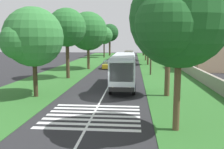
{
  "coord_description": "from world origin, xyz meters",
  "views": [
    {
      "loc": [
        -22.25,
        -2.88,
        5.47
      ],
      "look_at": [
        4.72,
        -0.54,
        1.6
      ],
      "focal_mm": 39.84,
      "sensor_mm": 36.0,
      "label": 1
    }
  ],
  "objects_px": {
    "roadside_tree_left_4": "(34,39)",
    "roadside_tree_right_1": "(167,15)",
    "trailing_car_0": "(108,65)",
    "utility_pole": "(151,44)",
    "coach_bus": "(124,69)",
    "roadside_tree_left_0": "(104,36)",
    "roadside_tree_left_2": "(66,28)",
    "roadside_tree_right_0": "(143,33)",
    "roadside_tree_left_3": "(88,32)",
    "roadside_building": "(219,51)",
    "roadside_tree_right_3": "(148,29)",
    "roadside_tree_right_2": "(177,20)",
    "roadside_tree_right_4": "(146,26)",
    "trailing_car_1": "(129,61)",
    "trailing_minibus_0": "(129,55)",
    "roadside_tree_left_1": "(109,33)"
  },
  "relations": [
    {
      "from": "utility_pole",
      "to": "trailing_car_1",
      "type": "bearing_deg",
      "value": 12.25
    },
    {
      "from": "roadside_tree_left_3",
      "to": "roadside_tree_right_0",
      "type": "xyz_separation_m",
      "value": [
        39.25,
        -11.5,
        0.92
      ]
    },
    {
      "from": "roadside_tree_right_3",
      "to": "roadside_tree_right_4",
      "type": "bearing_deg",
      "value": -0.14
    },
    {
      "from": "roadside_tree_left_1",
      "to": "roadside_building",
      "type": "relative_size",
      "value": 1.1
    },
    {
      "from": "roadside_tree_left_4",
      "to": "roadside_tree_right_1",
      "type": "relative_size",
      "value": 0.8
    },
    {
      "from": "roadside_tree_right_4",
      "to": "roadside_building",
      "type": "height_order",
      "value": "roadside_tree_right_4"
    },
    {
      "from": "roadside_tree_left_3",
      "to": "utility_pole",
      "type": "bearing_deg",
      "value": -121.78
    },
    {
      "from": "trailing_car_1",
      "to": "roadside_tree_right_2",
      "type": "relative_size",
      "value": 0.45
    },
    {
      "from": "roadside_tree_right_2",
      "to": "utility_pole",
      "type": "bearing_deg",
      "value": -0.4
    },
    {
      "from": "roadside_tree_left_1",
      "to": "roadside_tree_right_2",
      "type": "relative_size",
      "value": 1.09
    },
    {
      "from": "coach_bus",
      "to": "roadside_tree_left_0",
      "type": "distance_m",
      "value": 46.31
    },
    {
      "from": "roadside_tree_left_0",
      "to": "roadside_tree_left_2",
      "type": "xyz_separation_m",
      "value": [
        -39.57,
        0.38,
        0.49
      ]
    },
    {
      "from": "roadside_tree_left_4",
      "to": "roadside_tree_right_1",
      "type": "distance_m",
      "value": 12.64
    },
    {
      "from": "trailing_car_0",
      "to": "utility_pole",
      "type": "xyz_separation_m",
      "value": [
        -7.8,
        -7.38,
        4.01
      ]
    },
    {
      "from": "roadside_building",
      "to": "roadside_tree_right_3",
      "type": "bearing_deg",
      "value": 54.67
    },
    {
      "from": "trailing_minibus_0",
      "to": "utility_pole",
      "type": "relative_size",
      "value": 0.67
    },
    {
      "from": "roadside_tree_left_1",
      "to": "roadside_tree_left_2",
      "type": "distance_m",
      "value": 48.75
    },
    {
      "from": "trailing_car_0",
      "to": "roadside_tree_right_3",
      "type": "relative_size",
      "value": 0.39
    },
    {
      "from": "roadside_tree_right_1",
      "to": "roadside_tree_right_4",
      "type": "height_order",
      "value": "roadside_tree_right_4"
    },
    {
      "from": "roadside_tree_right_1",
      "to": "trailing_car_0",
      "type": "bearing_deg",
      "value": 19.4
    },
    {
      "from": "roadside_tree_right_0",
      "to": "utility_pole",
      "type": "xyz_separation_m",
      "value": [
        -46.05,
        0.53,
        -2.96
      ]
    },
    {
      "from": "roadside_tree_left_3",
      "to": "roadside_tree_left_4",
      "type": "distance_m",
      "value": 22.31
    },
    {
      "from": "roadside_tree_left_3",
      "to": "roadside_tree_left_2",
      "type": "bearing_deg",
      "value": 175.32
    },
    {
      "from": "roadside_tree_left_4",
      "to": "roadside_tree_right_2",
      "type": "relative_size",
      "value": 0.88
    },
    {
      "from": "roadside_tree_right_0",
      "to": "roadside_tree_right_1",
      "type": "height_order",
      "value": "roadside_tree_right_0"
    },
    {
      "from": "roadside_tree_right_0",
      "to": "roadside_tree_right_1",
      "type": "xyz_separation_m",
      "value": [
        -60.44,
        0.09,
        0.01
      ]
    },
    {
      "from": "trailing_minibus_0",
      "to": "roadside_tree_right_0",
      "type": "height_order",
      "value": "roadside_tree_right_0"
    },
    {
      "from": "roadside_tree_right_0",
      "to": "roadside_building",
      "type": "bearing_deg",
      "value": -163.2
    },
    {
      "from": "roadside_tree_left_3",
      "to": "roadside_tree_right_1",
      "type": "xyz_separation_m",
      "value": [
        -21.19,
        -11.42,
        0.93
      ]
    },
    {
      "from": "trailing_car_0",
      "to": "roadside_tree_left_2",
      "type": "bearing_deg",
      "value": 159.62
    },
    {
      "from": "coach_bus",
      "to": "roadside_tree_left_2",
      "type": "height_order",
      "value": "roadside_tree_left_2"
    },
    {
      "from": "roadside_tree_right_4",
      "to": "roadside_tree_left_1",
      "type": "bearing_deg",
      "value": 31.86
    },
    {
      "from": "roadside_building",
      "to": "roadside_tree_right_0",
      "type": "bearing_deg",
      "value": 16.8
    },
    {
      "from": "roadside_tree_left_1",
      "to": "roadside_tree_right_1",
      "type": "xyz_separation_m",
      "value": [
        -58.81,
        -11.2,
        0.29
      ]
    },
    {
      "from": "roadside_tree_right_3",
      "to": "utility_pole",
      "type": "height_order",
      "value": "roadside_tree_right_3"
    },
    {
      "from": "trailing_car_0",
      "to": "roadside_tree_right_3",
      "type": "height_order",
      "value": "roadside_tree_right_3"
    },
    {
      "from": "roadside_tree_right_2",
      "to": "trailing_car_1",
      "type": "bearing_deg",
      "value": 4.86
    },
    {
      "from": "coach_bus",
      "to": "utility_pole",
      "type": "height_order",
      "value": "utility_pole"
    },
    {
      "from": "trailing_car_1",
      "to": "roadside_tree_right_0",
      "type": "distance_m",
      "value": 30.76
    },
    {
      "from": "roadside_tree_left_2",
      "to": "roadside_tree_left_1",
      "type": "bearing_deg",
      "value": -1.32
    },
    {
      "from": "trailing_car_0",
      "to": "roadside_tree_left_3",
      "type": "height_order",
      "value": "roadside_tree_left_3"
    },
    {
      "from": "trailing_car_1",
      "to": "roadside_tree_left_1",
      "type": "relative_size",
      "value": 0.41
    },
    {
      "from": "roadside_tree_right_1",
      "to": "roadside_tree_right_2",
      "type": "xyz_separation_m",
      "value": [
        -9.09,
        0.61,
        -1.11
      ]
    },
    {
      "from": "roadside_tree_left_2",
      "to": "coach_bus",
      "type": "bearing_deg",
      "value": -125.73
    },
    {
      "from": "trailing_car_0",
      "to": "roadside_tree_right_1",
      "type": "relative_size",
      "value": 0.41
    },
    {
      "from": "coach_bus",
      "to": "trailing_car_0",
      "type": "distance_m",
      "value": 18.43
    },
    {
      "from": "roadside_tree_left_2",
      "to": "roadside_tree_left_3",
      "type": "bearing_deg",
      "value": -4.68
    },
    {
      "from": "roadside_tree_right_0",
      "to": "utility_pole",
      "type": "height_order",
      "value": "roadside_tree_right_0"
    },
    {
      "from": "coach_bus",
      "to": "trailing_car_1",
      "type": "bearing_deg",
      "value": -0.33
    },
    {
      "from": "roadside_tree_left_2",
      "to": "roadside_tree_right_1",
      "type": "relative_size",
      "value": 0.92
    }
  ]
}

